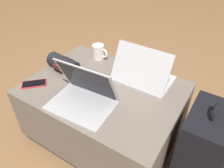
# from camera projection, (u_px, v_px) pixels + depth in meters

# --- Properties ---
(ground_plane) EXTENTS (14.00, 14.00, 0.00)m
(ground_plane) POSITION_uv_depth(u_px,v_px,m) (105.00, 133.00, 1.54)
(ground_plane) COLOR olive
(ottoman) EXTENTS (0.90, 0.67, 0.41)m
(ottoman) POSITION_uv_depth(u_px,v_px,m) (104.00, 112.00, 1.41)
(ottoman) COLOR #3D3832
(ottoman) RESTS_ON ground_plane
(laptop_near) EXTENTS (0.35, 0.26, 0.24)m
(laptop_near) POSITION_uv_depth(u_px,v_px,m) (83.00, 97.00, 1.14)
(laptop_near) COLOR #B7B7BC
(laptop_near) RESTS_ON ottoman
(laptop_far) EXTENTS (0.33, 0.25, 0.23)m
(laptop_far) POSITION_uv_depth(u_px,v_px,m) (143.00, 75.00, 1.29)
(laptop_far) COLOR silver
(laptop_far) RESTS_ON ottoman
(cell_phone) EXTENTS (0.15, 0.15, 0.01)m
(cell_phone) POSITION_uv_depth(u_px,v_px,m) (34.00, 84.00, 1.30)
(cell_phone) COLOR red
(cell_phone) RESTS_ON ottoman
(backpack) EXTENTS (0.26, 0.31, 0.56)m
(backpack) POSITION_uv_depth(u_px,v_px,m) (202.00, 150.00, 1.15)
(backpack) COLOR black
(backpack) RESTS_ON ground_plane
(wrist_brace) EXTENTS (0.22, 0.13, 0.09)m
(wrist_brace) POSITION_uv_depth(u_px,v_px,m) (63.00, 64.00, 1.39)
(wrist_brace) COLOR black
(wrist_brace) RESTS_ON ottoman
(coffee_mug) EXTENTS (0.12, 0.08, 0.10)m
(coffee_mug) POSITION_uv_depth(u_px,v_px,m) (99.00, 52.00, 1.51)
(coffee_mug) COLOR white
(coffee_mug) RESTS_ON ottoman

